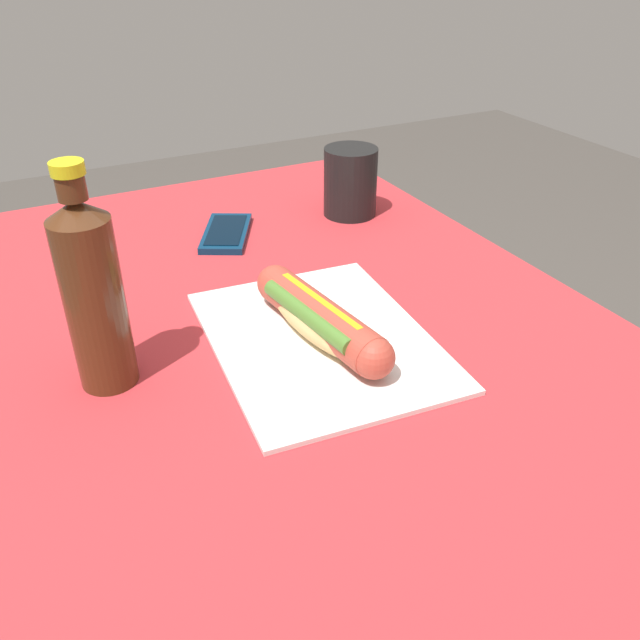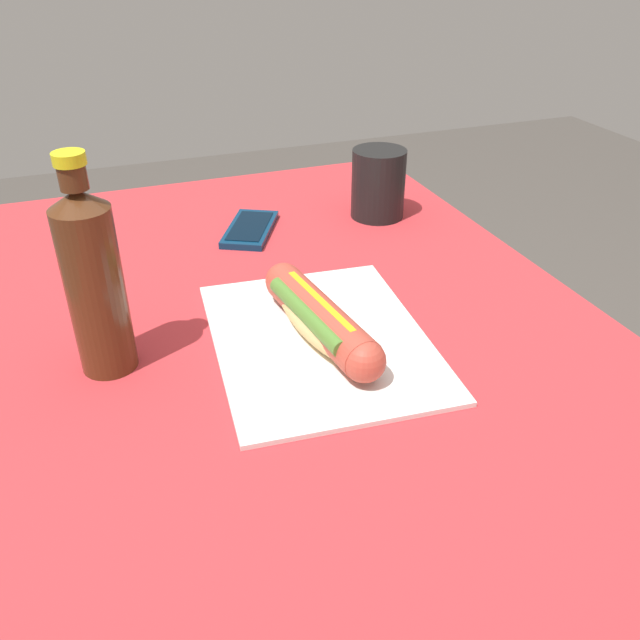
# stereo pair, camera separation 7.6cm
# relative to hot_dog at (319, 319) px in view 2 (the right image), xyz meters

# --- Properties ---
(dining_table) EXTENTS (1.08, 0.80, 0.74)m
(dining_table) POSITION_rel_hot_dog_xyz_m (0.06, 0.04, -0.18)
(dining_table) COLOR brown
(dining_table) RESTS_ON ground
(paper_wrapper) EXTENTS (0.34, 0.27, 0.01)m
(paper_wrapper) POSITION_rel_hot_dog_xyz_m (0.00, -0.00, -0.03)
(paper_wrapper) COLOR silver
(paper_wrapper) RESTS_ON dining_table
(hot_dog) EXTENTS (0.24, 0.08, 0.05)m
(hot_dog) POSITION_rel_hot_dog_xyz_m (0.00, 0.00, 0.00)
(hot_dog) COLOR #E5BC75
(hot_dog) RESTS_ON paper_wrapper
(cell_phone) EXTENTS (0.15, 0.12, 0.01)m
(cell_phone) POSITION_rel_hot_dog_xyz_m (0.33, -0.01, -0.03)
(cell_phone) COLOR #0A2D4C
(cell_phone) RESTS_ON dining_table
(soda_bottle) EXTENTS (0.06, 0.06, 0.24)m
(soda_bottle) POSITION_rel_hot_dog_xyz_m (0.04, 0.24, 0.08)
(soda_bottle) COLOR #4C2814
(soda_bottle) RESTS_ON dining_table
(drinking_cup) EXTENTS (0.09, 0.09, 0.11)m
(drinking_cup) POSITION_rel_hot_dog_xyz_m (0.33, -0.22, 0.02)
(drinking_cup) COLOR black
(drinking_cup) RESTS_ON dining_table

